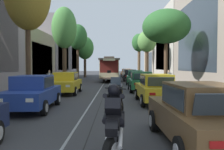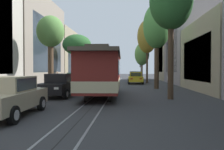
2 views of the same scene
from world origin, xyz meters
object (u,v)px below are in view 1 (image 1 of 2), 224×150
at_px(street_tree_kerb_left_mid, 64,29).
at_px(pedestrian_on_right_pavement, 49,77).
at_px(parked_car_beige_sixth_right, 128,74).
at_px(cable_car_trolley, 109,69).
at_px(motorcycle_with_rider, 114,115).
at_px(pedestrian_on_left_pavement, 169,78).
at_px(parked_car_brown_near_right, 200,114).
at_px(parked_car_green_fourth_right, 135,77).
at_px(parked_car_green_mid_right, 141,81).
at_px(street_tree_kerb_left_fourth, 78,38).
at_px(street_tree_kerb_right_second, 166,27).
at_px(street_tree_kerb_left_far, 85,48).
at_px(parked_car_blue_second_left, 33,92).
at_px(parked_car_yellow_mid_left, 66,83).
at_px(parked_car_orange_far_right, 126,73).
at_px(parked_car_yellow_second_right, 156,88).
at_px(street_tree_kerb_right_fourth, 139,44).
at_px(street_tree_kerb_right_mid, 147,43).
at_px(parked_car_black_fifth_right, 130,75).

relative_size(street_tree_kerb_left_mid, pedestrian_on_right_pavement, 5.24).
relative_size(parked_car_beige_sixth_right, cable_car_trolley, 0.48).
distance_m(motorcycle_with_rider, pedestrian_on_left_pavement, 18.19).
bearing_deg(cable_car_trolley, parked_car_beige_sixth_right, 65.49).
relative_size(parked_car_brown_near_right, parked_car_green_fourth_right, 1.00).
height_order(parked_car_green_mid_right, street_tree_kerb_left_fourth, street_tree_kerb_left_fourth).
height_order(street_tree_kerb_right_second, pedestrian_on_right_pavement, street_tree_kerb_right_second).
xyz_separation_m(parked_car_beige_sixth_right, street_tree_kerb_left_far, (-7.73, 4.20, 4.57)).
xyz_separation_m(street_tree_kerb_right_second, pedestrian_on_right_pavement, (-10.79, 5.92, -4.18)).
distance_m(parked_car_blue_second_left, parked_car_yellow_mid_left, 6.38).
distance_m(parked_car_yellow_mid_left, street_tree_kerb_right_second, 8.78).
xyz_separation_m(parked_car_yellow_mid_left, parked_car_orange_far_right, (5.76, 27.94, 0.00)).
distance_m(parked_car_orange_far_right, street_tree_kerb_left_fourth, 15.14).
bearing_deg(pedestrian_on_left_pavement, street_tree_kerb_right_second, -106.03).
bearing_deg(parked_car_green_fourth_right, street_tree_kerb_left_far, 114.53).
xyz_separation_m(street_tree_kerb_left_far, pedestrian_on_left_pavement, (10.72, -20.34, -4.44)).
xyz_separation_m(parked_car_yellow_mid_left, parked_car_yellow_second_right, (5.85, -4.37, 0.00)).
relative_size(parked_car_green_mid_right, street_tree_kerb_right_fourth, 0.57).
xyz_separation_m(parked_car_orange_far_right, street_tree_kerb_left_far, (-7.65, -2.13, 4.57)).
relative_size(parked_car_blue_second_left, street_tree_kerb_left_mid, 0.53).
bearing_deg(parked_car_green_mid_right, parked_car_beige_sixth_right, 89.60).
bearing_deg(parked_car_yellow_mid_left, street_tree_kerb_right_mid, 56.78).
relative_size(parked_car_black_fifth_right, pedestrian_on_right_pavement, 2.78).
height_order(parked_car_beige_sixth_right, street_tree_kerb_left_mid, street_tree_kerb_left_mid).
xyz_separation_m(street_tree_kerb_right_fourth, pedestrian_on_left_pavement, (1.00, -18.06, -5.00)).
relative_size(parked_car_orange_far_right, street_tree_kerb_right_second, 0.68).
relative_size(parked_car_orange_far_right, street_tree_kerb_right_fourth, 0.57).
bearing_deg(parked_car_black_fifth_right, street_tree_kerb_right_second, -82.44).
relative_size(parked_car_beige_sixth_right, pedestrian_on_left_pavement, 2.65).
relative_size(parked_car_yellow_mid_left, parked_car_beige_sixth_right, 1.00).
distance_m(parked_car_yellow_second_right, cable_car_trolley, 19.66).
relative_size(street_tree_kerb_left_mid, street_tree_kerb_right_mid, 1.30).
bearing_deg(pedestrian_on_left_pavement, street_tree_kerb_left_fourth, 135.29).
distance_m(parked_car_brown_near_right, pedestrian_on_left_pavement, 17.01).
bearing_deg(street_tree_kerb_left_far, parked_car_orange_far_right, 15.57).
bearing_deg(street_tree_kerb_left_far, street_tree_kerb_left_fourth, -88.51).
bearing_deg(motorcycle_with_rider, parked_car_yellow_mid_left, 106.73).
bearing_deg(pedestrian_on_right_pavement, parked_car_black_fifth_right, 41.24).
relative_size(parked_car_black_fifth_right, street_tree_kerb_right_fourth, 0.57).
bearing_deg(parked_car_brown_near_right, pedestrian_on_right_pavement, 116.06).
bearing_deg(parked_car_orange_far_right, street_tree_kerb_left_fourth, -121.38).
bearing_deg(parked_car_green_mid_right, parked_car_black_fifth_right, 89.78).
xyz_separation_m(parked_car_black_fifth_right, parked_car_orange_far_right, (0.00, 13.04, 0.00)).
xyz_separation_m(street_tree_kerb_left_far, street_tree_kerb_right_second, (9.47, -24.69, -0.30)).
relative_size(parked_car_green_fourth_right, street_tree_kerb_left_far, 0.59).
xyz_separation_m(parked_car_green_mid_right, street_tree_kerb_right_second, (1.88, -0.55, 4.27)).
distance_m(street_tree_kerb_left_mid, street_tree_kerb_left_fourth, 8.03).
distance_m(parked_car_beige_sixth_right, street_tree_kerb_right_fourth, 5.83).
relative_size(street_tree_kerb_right_second, cable_car_trolley, 0.70).
bearing_deg(street_tree_kerb_left_far, street_tree_kerb_right_second, -69.01).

